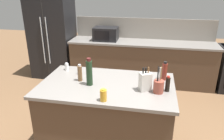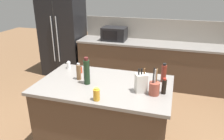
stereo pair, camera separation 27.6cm
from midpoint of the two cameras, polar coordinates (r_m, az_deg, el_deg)
The scene contains 14 objects.
back_counter_run at distance 4.91m, azimuth 5.96°, elevation 1.99°, with size 3.16×0.66×0.94m.
wall_backsplash at distance 5.02m, azimuth 6.63°, elevation 10.71°, with size 3.12×0.03×0.46m, color gray.
kitchen_island at distance 2.99m, azimuth -4.01°, elevation -11.78°, with size 1.69×1.03×0.94m.
refrigerator at distance 5.40m, azimuth -16.66°, elevation 8.21°, with size 0.94×0.75×1.88m.
microwave at distance 4.86m, azimuth -3.27°, elevation 9.41°, with size 0.52×0.39×0.29m.
knife_block at distance 2.56m, azimuth 5.61°, elevation -3.07°, with size 0.16×0.15×0.29m.
utensil_crock at distance 2.54m, azimuth 9.05°, elevation -4.24°, with size 0.12×0.12×0.32m.
salt_shaker at distance 3.27m, azimuth -14.11°, elevation 0.83°, with size 0.05×0.05×0.11m.
soy_sauce_bottle at distance 2.59m, azimuth 11.40°, elevation -3.70°, with size 0.05×0.05×0.19m.
vinegar_bottle at distance 2.88m, azimuth 10.90°, elevation -0.37°, with size 0.07×0.07×0.25m.
honey_jar at distance 2.36m, azimuth -5.66°, elevation -6.62°, with size 0.07×0.07×0.14m.
wine_bottle at distance 2.70m, azimuth -8.89°, elevation -0.71°, with size 0.08×0.08×0.35m.
spice_jar_paprika at distance 3.09m, azimuth -10.91°, elevation -0.26°, with size 0.05×0.05×0.10m.
pepper_grinder at distance 2.86m, azimuth -11.15°, elevation -0.85°, with size 0.06×0.06×0.22m.
Camera 1 is at (0.54, -2.44, 2.13)m, focal length 35.00 mm.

